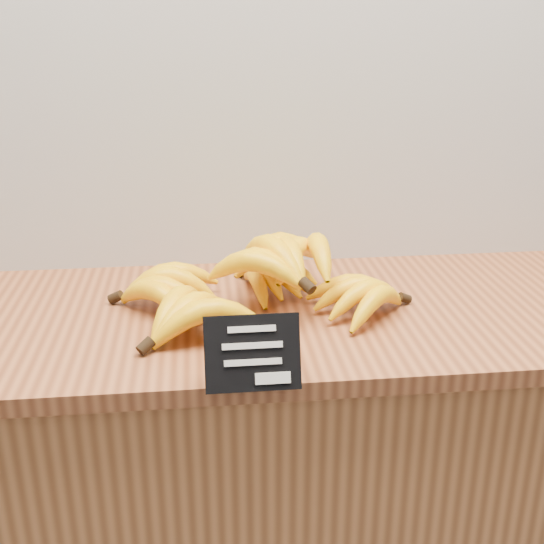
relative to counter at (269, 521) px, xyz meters
The scene contains 4 objects.
counter is the anchor object (origin of this frame).
counter_top 0.47m from the counter, ahead, with size 1.53×0.54×0.03m, color #99552F.
chalkboard_sign 0.60m from the counter, 100.94° to the right, with size 0.14×0.01×0.11m, color black.
banana_pile 0.54m from the counter, behind, with size 0.54×0.32×0.13m.
Camera 1 is at (-0.28, 1.63, 1.43)m, focal length 45.00 mm.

